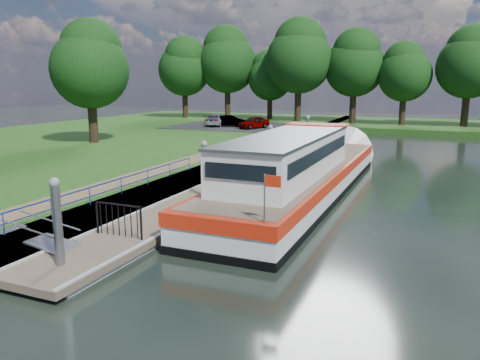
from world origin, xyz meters
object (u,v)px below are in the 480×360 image
at_px(car_a, 254,122).
at_px(car_c, 217,120).
at_px(car_b, 230,121).
at_px(barge, 305,172).
at_px(pontoon, 243,182).

relative_size(car_a, car_c, 0.84).
height_order(car_a, car_c, car_c).
height_order(car_b, car_c, car_c).
xyz_separation_m(barge, car_a, (-11.82, 23.01, 0.38)).
distance_m(car_a, car_b, 3.30).
bearing_deg(car_a, barge, -39.85).
bearing_deg(barge, car_b, 121.98).
xyz_separation_m(car_a, car_b, (-3.16, 0.97, -0.04)).
bearing_deg(pontoon, barge, -6.20).
bearing_deg(pontoon, car_b, 115.75).
relative_size(pontoon, car_b, 8.30).
relative_size(car_a, car_b, 1.03).
bearing_deg(car_a, car_c, -172.43).
distance_m(pontoon, car_c, 27.38).
distance_m(pontoon, car_b, 26.22).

